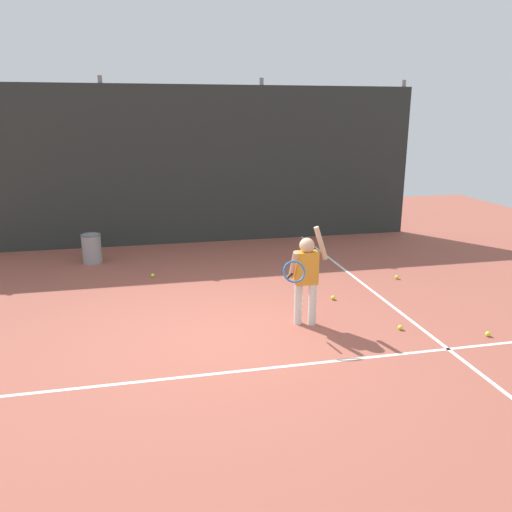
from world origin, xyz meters
TOP-DOWN VIEW (x-y plane):
  - ground_plane at (0.00, 0.00)m, footprint 20.00×20.00m
  - court_line_baseline at (0.00, -0.96)m, footprint 9.00×0.05m
  - court_line_sideline at (2.60, 1.00)m, footprint 0.05×9.00m
  - back_fence_windscreen at (0.00, 5.06)m, footprint 10.22×0.08m
  - fence_post_1 at (-1.65, 5.12)m, footprint 0.09×0.09m
  - fence_post_2 at (1.65, 5.12)m, footprint 0.09×0.09m
  - fence_post_3 at (4.96, 5.12)m, footprint 0.09×0.09m
  - tennis_player at (1.12, 0.13)m, footprint 0.73×0.58m
  - ball_hopper at (-1.96, 3.84)m, footprint 0.38×0.38m
  - tennis_ball_1 at (1.84, 0.94)m, footprint 0.07×0.07m
  - tennis_ball_2 at (3.28, 1.67)m, footprint 0.07×0.07m
  - tennis_ball_3 at (-0.85, 2.68)m, footprint 0.07×0.07m
  - tennis_ball_4 at (2.33, 3.81)m, footprint 0.07×0.07m
  - tennis_ball_5 at (2.31, -0.31)m, footprint 0.07×0.07m
  - tennis_ball_6 at (3.31, -0.74)m, footprint 0.07×0.07m

SIDE VIEW (x-z plane):
  - ground_plane at x=0.00m, z-range 0.00..0.00m
  - court_line_baseline at x=0.00m, z-range 0.00..0.00m
  - court_line_sideline at x=2.60m, z-range 0.00..0.00m
  - tennis_ball_1 at x=1.84m, z-range 0.00..0.07m
  - tennis_ball_2 at x=3.28m, z-range 0.00..0.07m
  - tennis_ball_3 at x=-0.85m, z-range 0.00..0.07m
  - tennis_ball_4 at x=2.33m, z-range 0.00..0.07m
  - tennis_ball_5 at x=2.31m, z-range 0.00..0.07m
  - tennis_ball_6 at x=3.31m, z-range 0.00..0.07m
  - ball_hopper at x=-1.96m, z-range 0.01..0.57m
  - tennis_player at x=1.12m, z-range 0.05..1.40m
  - back_fence_windscreen at x=0.00m, z-range 0.00..3.35m
  - fence_post_1 at x=-1.65m, z-range 0.00..3.50m
  - fence_post_2 at x=1.65m, z-range 0.00..3.50m
  - fence_post_3 at x=4.96m, z-range 0.00..3.50m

